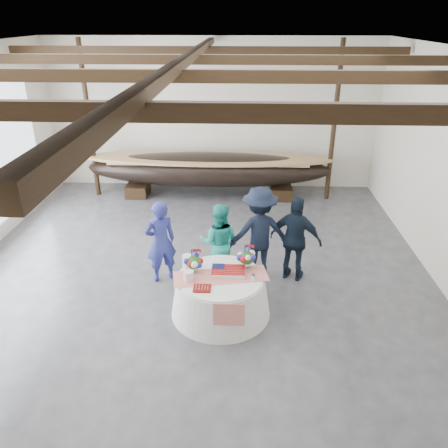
{
  "coord_description": "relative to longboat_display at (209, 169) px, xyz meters",
  "views": [
    {
      "loc": [
        0.94,
        -7.42,
        5.03
      ],
      "look_at": [
        0.58,
        0.63,
        1.16
      ],
      "focal_mm": 35.0,
      "sensor_mm": 36.0,
      "label": 1
    }
  ],
  "objects": [
    {
      "name": "tabletop_items",
      "position": [
        0.6,
        -5.59,
        0.06
      ],
      "size": [
        1.77,
        1.02,
        0.4
      ],
      "color": "red",
      "rests_on": "banquet_table"
    },
    {
      "name": "guest_man_left",
      "position": [
        1.38,
        -4.36,
        0.11
      ],
      "size": [
        1.4,
        0.99,
        1.97
      ],
      "primitive_type": "imported",
      "rotation": [
        0.0,
        0.0,
        3.36
      ],
      "color": "black",
      "rests_on": "ground"
    },
    {
      "name": "guest_man_right",
      "position": [
        2.12,
        -4.51,
        0.04
      ],
      "size": [
        1.16,
        0.81,
        1.83
      ],
      "primitive_type": "imported",
      "rotation": [
        0.0,
        0.0,
        2.76
      ],
      "color": "black",
      "rests_on": "ground"
    },
    {
      "name": "guest_woman_blue",
      "position": [
        -0.62,
        -4.66,
        0.01
      ],
      "size": [
        0.76,
        0.68,
        1.76
      ],
      "primitive_type": "imported",
      "rotation": [
        0.0,
        0.0,
        3.65
      ],
      "color": "navy",
      "rests_on": "ground"
    },
    {
      "name": "banquet_table",
      "position": [
        0.66,
        -5.76,
        -0.48
      ],
      "size": [
        1.83,
        1.83,
        0.79
      ],
      "color": "white",
      "rests_on": "ground"
    },
    {
      "name": "pavilion_structure",
      "position": [
        0.07,
        -4.15,
        3.13
      ],
      "size": [
        9.8,
        11.76,
        4.5
      ],
      "color": "black",
      "rests_on": "ground"
    },
    {
      "name": "longboat_display",
      "position": [
        0.0,
        0.0,
        0.0
      ],
      "size": [
        7.29,
        1.46,
        1.37
      ],
      "color": "black",
      "rests_on": "ground"
    },
    {
      "name": "guest_woman_teal",
      "position": [
        0.56,
        -4.55,
        -0.04
      ],
      "size": [
        0.86,
        0.69,
        1.67
      ],
      "primitive_type": "imported",
      "rotation": [
        0.0,
        0.0,
        3.06
      ],
      "color": "teal",
      "rests_on": "ground"
    },
    {
      "name": "ceiling",
      "position": [
        0.07,
        -5.0,
        3.63
      ],
      "size": [
        10.0,
        12.0,
        0.01
      ],
      "primitive_type": "cube",
      "color": "white",
      "rests_on": "wall_back"
    },
    {
      "name": "floor",
      "position": [
        0.07,
        -5.0,
        -0.87
      ],
      "size": [
        10.0,
        12.0,
        0.01
      ],
      "primitive_type": "cube",
      "color": "#3D3D42",
      "rests_on": "ground"
    },
    {
      "name": "wall_back",
      "position": [
        0.07,
        1.0,
        1.38
      ],
      "size": [
        10.0,
        0.02,
        4.5
      ],
      "primitive_type": "cube",
      "color": "silver",
      "rests_on": "ground"
    }
  ]
}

